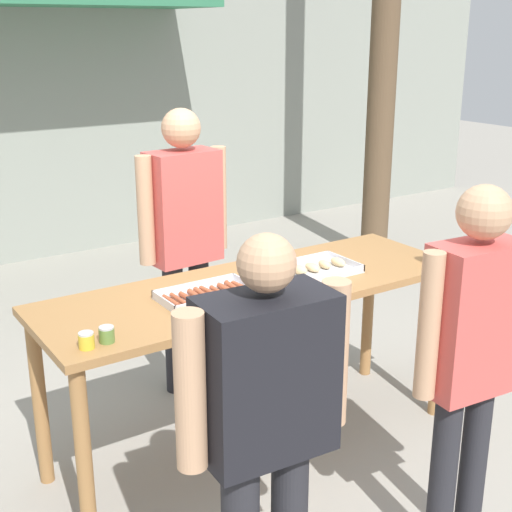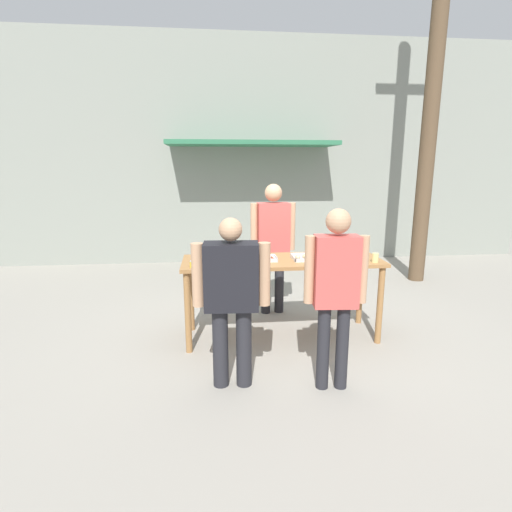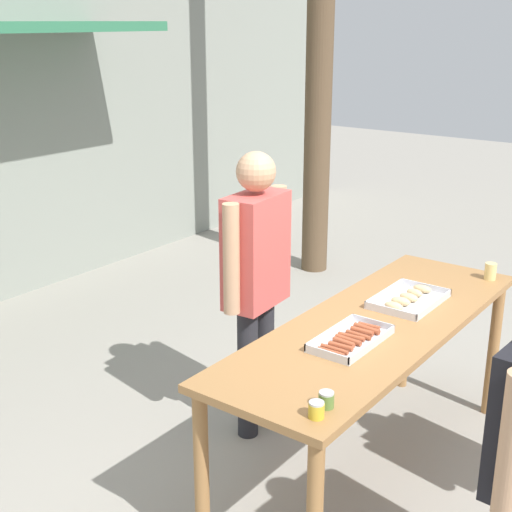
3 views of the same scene
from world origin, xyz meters
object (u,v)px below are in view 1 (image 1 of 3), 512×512
at_px(condiment_jar_mustard, 86,340).
at_px(condiment_jar_ketchup, 107,334).
at_px(person_customer_with_cup, 471,345).
at_px(food_tray_sausages, 206,294).
at_px(person_server_behind_table, 184,227).
at_px(beer_cup, 431,254).
at_px(food_tray_buns, 312,269).
at_px(person_customer_holding_hotdog, 266,410).

height_order(condiment_jar_mustard, condiment_jar_ketchup, same).
bearing_deg(person_customer_with_cup, condiment_jar_ketchup, -33.22).
bearing_deg(food_tray_sausages, condiment_jar_ketchup, -159.46).
bearing_deg(person_server_behind_table, condiment_jar_ketchup, -135.82).
bearing_deg(person_server_behind_table, person_customer_with_cup, -87.25).
bearing_deg(beer_cup, food_tray_sausages, 169.79).
bearing_deg(person_server_behind_table, food_tray_buns, -72.56).
bearing_deg(condiment_jar_mustard, person_server_behind_table, 46.28).
distance_m(food_tray_buns, condiment_jar_mustard, 1.36).
height_order(beer_cup, person_customer_holding_hotdog, person_customer_holding_hotdog).
xyz_separation_m(food_tray_sausages, condiment_jar_ketchup, (-0.60, -0.23, 0.02)).
xyz_separation_m(condiment_jar_mustard, person_customer_with_cup, (1.26, -0.91, 0.01)).
bearing_deg(condiment_jar_ketchup, condiment_jar_mustard, -173.52).
relative_size(condiment_jar_mustard, person_customer_holding_hotdog, 0.04).
distance_m(food_tray_buns, person_customer_with_cup, 1.15).
bearing_deg(condiment_jar_ketchup, food_tray_buns, 10.35).
relative_size(food_tray_sausages, food_tray_buns, 1.00).
bearing_deg(food_tray_buns, food_tray_sausages, -179.83).
distance_m(person_server_behind_table, person_customer_holding_hotdog, 1.94).
distance_m(condiment_jar_mustard, beer_cup, 2.00).
distance_m(food_tray_buns, person_server_behind_table, 0.89).
bearing_deg(food_tray_buns, beer_cup, -19.86).
relative_size(food_tray_buns, person_customer_holding_hotdog, 0.30).
relative_size(person_server_behind_table, person_customer_with_cup, 1.07).
xyz_separation_m(person_server_behind_table, person_customer_holding_hotdog, (-0.64, -1.82, -0.14)).
distance_m(food_tray_sausages, person_customer_with_cup, 1.28).
height_order(condiment_jar_ketchup, person_server_behind_table, person_server_behind_table).
bearing_deg(condiment_jar_mustard, person_customer_with_cup, -35.65).
height_order(food_tray_buns, person_customer_with_cup, person_customer_with_cup).
height_order(food_tray_buns, condiment_jar_ketchup, condiment_jar_ketchup).
bearing_deg(person_customer_holding_hotdog, condiment_jar_mustard, -60.86).
distance_m(food_tray_buns, condiment_jar_ketchup, 1.27).
distance_m(condiment_jar_ketchup, person_customer_with_cup, 1.49).
bearing_deg(food_tray_sausages, condiment_jar_mustard, -161.21).
relative_size(food_tray_buns, person_server_behind_table, 0.26).
height_order(condiment_jar_mustard, beer_cup, beer_cup).
height_order(food_tray_sausages, condiment_jar_mustard, condiment_jar_mustard).
height_order(condiment_jar_mustard, person_server_behind_table, person_server_behind_table).
xyz_separation_m(food_tray_sausages, food_tray_buns, (0.65, 0.00, 0.01)).
bearing_deg(beer_cup, person_customer_with_cup, -128.86).
height_order(food_tray_sausages, beer_cup, beer_cup).
distance_m(condiment_jar_mustard, condiment_jar_ketchup, 0.09).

